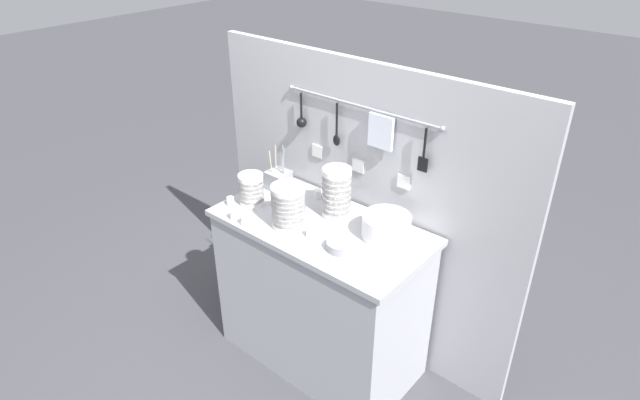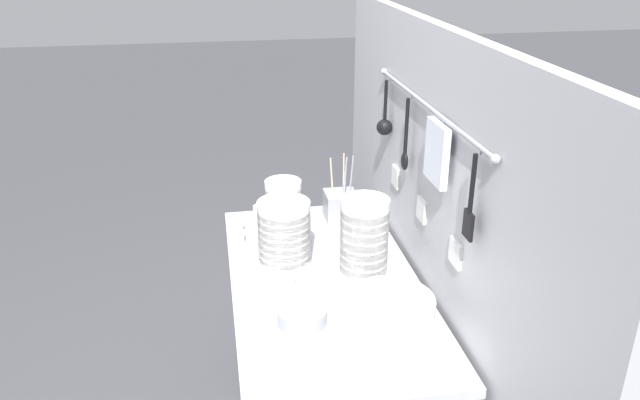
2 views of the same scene
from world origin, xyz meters
TOP-DOWN VIEW (x-y plane):
  - ground_plane at (0.00, 0.00)m, footprint 20.00×20.00m
  - counter at (0.00, 0.00)m, footprint 1.12×0.58m
  - back_wall at (-0.00, 0.32)m, footprint 1.92×0.09m
  - bowl_stack_nested_right at (-0.00, 0.12)m, footprint 0.15×0.15m
  - bowl_stack_back_corner at (-0.12, -0.11)m, footprint 0.17×0.17m
  - bowl_stack_tall_left at (-0.42, -0.08)m, footprint 0.13×0.13m
  - plate_stack at (0.31, 0.12)m, footprint 0.24×0.24m
  - steel_mixing_bowl at (0.21, -0.10)m, footprint 0.14×0.14m
  - cutlery_caddy at (-0.43, 0.14)m, footprint 0.12×0.12m
  - cup_centre at (-0.19, 0.20)m, footprint 0.04×0.04m
  - cup_back_left at (-0.30, -0.25)m, footprint 0.04×0.04m
  - cup_mid_row at (-0.49, -0.17)m, footprint 0.04×0.04m
  - cup_edge_far at (-0.37, -0.25)m, footprint 0.04×0.04m
  - cup_front_right at (0.03, -0.12)m, footprint 0.04×0.04m

SIDE VIEW (x-z plane):
  - ground_plane at x=0.00m, z-range 0.00..0.00m
  - counter at x=0.00m, z-range 0.00..0.90m
  - back_wall at x=0.00m, z-range 0.00..1.67m
  - steel_mixing_bowl at x=0.21m, z-range 0.90..0.94m
  - cup_centre at x=-0.19m, z-range 0.90..0.95m
  - cup_back_left at x=-0.30m, z-range 0.90..0.95m
  - cup_mid_row at x=-0.49m, z-range 0.90..0.95m
  - cup_edge_far at x=-0.37m, z-range 0.90..0.95m
  - cup_front_right at x=0.03m, z-range 0.90..0.95m
  - cutlery_caddy at x=-0.43m, z-range 0.83..1.08m
  - plate_stack at x=0.31m, z-range 0.90..1.02m
  - bowl_stack_tall_left at x=-0.42m, z-range 0.90..1.07m
  - bowl_stack_back_corner at x=-0.12m, z-range 0.90..1.12m
  - bowl_stack_nested_right at x=0.00m, z-range 0.90..1.17m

